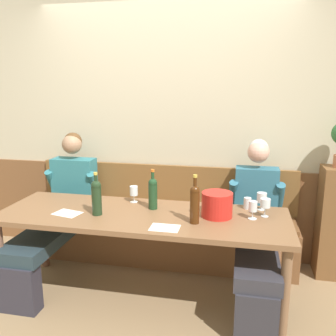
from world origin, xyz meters
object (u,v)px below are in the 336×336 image
(wine_glass_right_end, at_px, (253,207))
(wine_glass_by_bottle, at_px, (265,204))
(dining_table, at_px, (142,223))
(wine_bottle_amber_mid, at_px, (153,192))
(water_tumbler_left, at_px, (247,203))
(person_right_seat, at_px, (256,224))
(person_center_left_seat, at_px, (58,209))
(wine_glass_near_bucket, at_px, (262,198))
(ice_bucket, at_px, (217,205))
(wine_glass_center_front, at_px, (134,192))
(wine_bottle_clear_water, at_px, (97,196))
(wine_bottle_green_tall, at_px, (195,203))
(wall_bench, at_px, (161,233))

(wine_glass_right_end, bearing_deg, wine_glass_by_bottle, 37.20)
(wine_glass_right_end, bearing_deg, dining_table, -175.82)
(wine_glass_by_bottle, height_order, wine_glass_right_end, wine_glass_by_bottle)
(wine_bottle_amber_mid, relative_size, water_tumbler_left, 3.59)
(dining_table, relative_size, person_right_seat, 1.83)
(person_center_left_seat, relative_size, wine_glass_near_bucket, 8.72)
(ice_bucket, relative_size, wine_glass_by_bottle, 1.67)
(dining_table, relative_size, water_tumbler_left, 24.74)
(ice_bucket, xyz_separation_m, wine_glass_right_end, (0.27, 0.00, -0.00))
(wine_bottle_amber_mid, distance_m, wine_glass_center_front, 0.25)
(person_center_left_seat, relative_size, person_right_seat, 1.01)
(wine_glass_near_bucket, bearing_deg, wine_glass_center_front, -179.10)
(ice_bucket, bearing_deg, wine_bottle_clear_water, -170.73)
(ice_bucket, xyz_separation_m, water_tumbler_left, (0.23, 0.24, -0.05))
(water_tumbler_left, bearing_deg, ice_bucket, -134.64)
(wine_bottle_amber_mid, height_order, wine_glass_near_bucket, wine_bottle_amber_mid)
(person_center_left_seat, xyz_separation_m, wine_bottle_green_tall, (1.32, -0.41, 0.28))
(water_tumbler_left, bearing_deg, wine_glass_by_bottle, -51.12)
(wall_bench, xyz_separation_m, dining_table, (0.00, -0.66, 0.37))
(ice_bucket, distance_m, wine_glass_center_front, 0.76)
(ice_bucket, xyz_separation_m, wine_bottle_clear_water, (-0.92, -0.15, 0.05))
(wine_bottle_clear_water, bearing_deg, wine_glass_center_front, 62.07)
(wine_glass_center_front, height_order, water_tumbler_left, wine_glass_center_front)
(wall_bench, distance_m, ice_bucket, 1.00)
(dining_table, height_order, wine_bottle_amber_mid, wine_bottle_amber_mid)
(wine_bottle_green_tall, bearing_deg, person_center_left_seat, 162.86)
(person_center_left_seat, xyz_separation_m, wine_glass_near_bucket, (1.82, -0.01, 0.22))
(person_right_seat, bearing_deg, water_tumbler_left, 178.08)
(wine_bottle_clear_water, relative_size, wine_bottle_amber_mid, 1.03)
(person_right_seat, bearing_deg, wine_glass_by_bottle, -72.34)
(wine_glass_right_end, bearing_deg, wine_bottle_green_tall, -157.52)
(wine_glass_center_front, height_order, wine_glass_near_bucket, wine_glass_near_bucket)
(wall_bench, height_order, wine_bottle_amber_mid, wine_bottle_amber_mid)
(wine_bottle_green_tall, distance_m, wine_glass_right_end, 0.46)
(wall_bench, bearing_deg, wine_bottle_amber_mid, -84.03)
(wall_bench, height_order, wine_bottle_clear_water, wine_bottle_clear_water)
(ice_bucket, bearing_deg, person_center_left_seat, 170.90)
(wall_bench, xyz_separation_m, wine_bottle_green_tall, (0.43, -0.78, 0.60))
(wine_glass_by_bottle, relative_size, water_tumbler_left, 1.55)
(wall_bench, bearing_deg, wine_glass_center_front, -110.69)
(wine_bottle_clear_water, distance_m, wine_glass_center_front, 0.41)
(wine_bottle_clear_water, bearing_deg, ice_bucket, 9.27)
(person_center_left_seat, distance_m, wine_glass_by_bottle, 1.86)
(dining_table, xyz_separation_m, wine_glass_by_bottle, (0.95, 0.13, 0.18))
(wine_glass_right_end, bearing_deg, water_tumbler_left, 98.92)
(wine_glass_center_front, bearing_deg, wall_bench, 69.31)
(wine_glass_by_bottle, bearing_deg, wall_bench, 150.77)
(person_center_left_seat, bearing_deg, wall_bench, 22.46)
(dining_table, xyz_separation_m, wine_glass_center_front, (-0.15, 0.27, 0.17))
(wine_glass_by_bottle, distance_m, wine_glass_right_end, 0.12)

